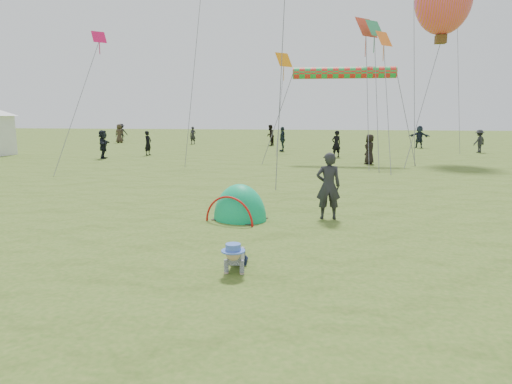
# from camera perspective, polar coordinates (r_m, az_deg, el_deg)

# --- Properties ---
(ground) EXTENTS (140.00, 140.00, 0.00)m
(ground) POSITION_cam_1_polar(r_m,az_deg,el_deg) (8.86, -2.44, -8.40)
(ground) COLOR #375B19
(crawling_toddler) EXTENTS (0.55, 0.77, 0.58)m
(crawling_toddler) POSITION_cam_1_polar(r_m,az_deg,el_deg) (8.13, -2.60, -7.94)
(crawling_toddler) COLOR black
(crawling_toddler) RESTS_ON ground
(popup_tent) EXTENTS (1.79, 1.65, 1.89)m
(popup_tent) POSITION_cam_1_polar(r_m,az_deg,el_deg) (12.07, -2.02, -3.43)
(popup_tent) COLOR #039971
(popup_tent) RESTS_ON ground
(standing_adult) EXTENTS (0.69, 0.50, 1.77)m
(standing_adult) POSITION_cam_1_polar(r_m,az_deg,el_deg) (12.11, 9.03, 0.75)
(standing_adult) COLOR #242429
(standing_adult) RESTS_ON ground
(crowd_person_0) EXTENTS (0.73, 0.64, 1.69)m
(crowd_person_0) POSITION_cam_1_polar(r_m,az_deg,el_deg) (29.47, 10.00, 5.94)
(crowd_person_0) COLOR black
(crowd_person_0) RESTS_ON ground
(crowd_person_3) EXTENTS (1.20, 1.11, 1.62)m
(crowd_person_3) POSITION_cam_1_polar(r_m,az_deg,el_deg) (36.12, 26.13, 5.73)
(crowd_person_3) COLOR black
(crowd_person_3) RESTS_ON ground
(crowd_person_4) EXTENTS (0.81, 0.95, 1.64)m
(crowd_person_4) POSITION_cam_1_polar(r_m,az_deg,el_deg) (25.80, 14.01, 5.21)
(crowd_person_4) COLOR black
(crowd_person_4) RESTS_ON ground
(crowd_person_5) EXTENTS (0.94, 1.70, 1.75)m
(crowd_person_5) POSITION_cam_1_polar(r_m,az_deg,el_deg) (29.74, -18.56, 5.67)
(crowd_person_5) COLOR black
(crowd_person_5) RESTS_ON ground
(crowd_person_6) EXTENTS (0.50, 0.65, 1.61)m
(crowd_person_6) POSITION_cam_1_polar(r_m,az_deg,el_deg) (31.20, -13.35, 5.96)
(crowd_person_6) COLOR black
(crowd_person_6) RESTS_ON ground
(crowd_person_7) EXTENTS (0.90, 1.03, 1.79)m
(crowd_person_7) POSITION_cam_1_polar(r_m,az_deg,el_deg) (39.59, 1.77, 7.11)
(crowd_person_7) COLOR black
(crowd_person_7) RESTS_ON ground
(crowd_person_8) EXTENTS (0.49, 1.07, 1.79)m
(crowd_person_8) POSITION_cam_1_polar(r_m,az_deg,el_deg) (33.62, 3.32, 6.62)
(crowd_person_8) COLOR #1B282D
(crowd_person_8) RESTS_ON ground
(crowd_person_9) EXTENTS (1.24, 0.91, 1.73)m
(crowd_person_9) POSITION_cam_1_polar(r_m,az_deg,el_deg) (48.24, -16.45, 7.17)
(crowd_person_9) COLOR black
(crowd_person_9) RESTS_ON ground
(crowd_person_10) EXTENTS (0.88, 0.59, 1.76)m
(crowd_person_10) POSITION_cam_1_polar(r_m,az_deg,el_deg) (45.21, -16.71, 7.02)
(crowd_person_10) COLOR #352A1F
(crowd_person_10) RESTS_ON ground
(crowd_person_11) EXTENTS (1.73, 1.04, 1.78)m
(crowd_person_11) POSITION_cam_1_polar(r_m,az_deg,el_deg) (39.19, 19.73, 6.51)
(crowd_person_11) COLOR #1A2230
(crowd_person_11) RESTS_ON ground
(crowd_person_12) EXTENTS (0.64, 0.48, 1.58)m
(crowd_person_12) POSITION_cam_1_polar(r_m,az_deg,el_deg) (41.84, -7.90, 7.03)
(crowd_person_12) COLOR black
(crowd_person_12) RESTS_ON ground
(balloon_kite) EXTENTS (3.17, 3.17, 4.44)m
(balloon_kite) POSITION_cam_1_polar(r_m,az_deg,el_deg) (30.18, 22.35, 20.98)
(balloon_kite) COLOR #F75E06
(rainbow_tube_kite) EXTENTS (5.68, 0.64, 0.64)m
(rainbow_tube_kite) POSITION_cam_1_polar(r_m,az_deg,el_deg) (26.68, 10.94, 14.43)
(rainbow_tube_kite) COLOR red
(diamond_kite_1) EXTENTS (1.37, 1.37, 1.12)m
(diamond_kite_1) POSITION_cam_1_polar(r_m,az_deg,el_deg) (28.03, 13.62, 19.37)
(diamond_kite_1) COLOR red
(diamond_kite_3) EXTENTS (1.11, 1.11, 0.91)m
(diamond_kite_3) POSITION_cam_1_polar(r_m,az_deg,el_deg) (27.43, 14.61, 19.20)
(diamond_kite_3) COLOR #2A9059
(diamond_kite_6) EXTENTS (0.75, 0.75, 0.61)m
(diamond_kite_6) POSITION_cam_1_polar(r_m,az_deg,el_deg) (26.61, -19.04, 17.85)
(diamond_kite_6) COLOR #CA0643
(diamond_kite_7) EXTENTS (0.98, 0.98, 0.80)m
(diamond_kite_7) POSITION_cam_1_polar(r_m,az_deg,el_deg) (26.59, 15.71, 17.97)
(diamond_kite_7) COLOR orange
(diamond_kite_8) EXTENTS (1.27, 1.27, 1.04)m
(diamond_kite_8) POSITION_cam_1_polar(r_m,az_deg,el_deg) (34.75, 3.49, 16.18)
(diamond_kite_8) COLOR orange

